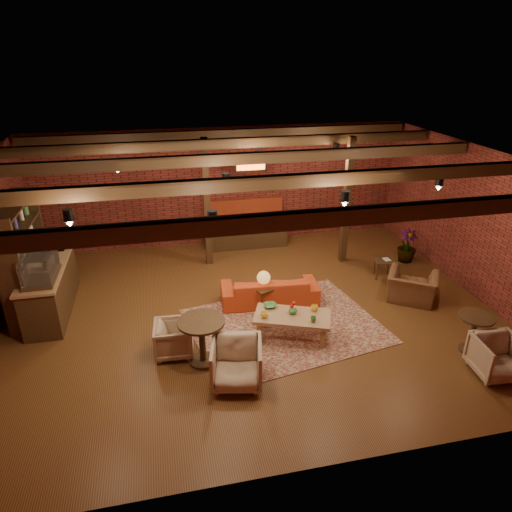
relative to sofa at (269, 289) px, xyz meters
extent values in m
plane|color=#432910|center=(-0.44, -0.35, -0.30)|extent=(10.00, 10.00, 0.00)
cube|color=black|center=(-0.44, -0.35, 2.90)|extent=(10.00, 8.00, 0.02)
cube|color=maroon|center=(-0.44, 3.65, 1.30)|extent=(10.00, 0.02, 3.20)
cube|color=maroon|center=(-0.44, -4.35, 1.30)|extent=(10.00, 0.02, 3.20)
cube|color=maroon|center=(4.56, -0.35, 1.30)|extent=(0.02, 8.00, 3.20)
cylinder|color=black|center=(-0.44, 1.25, 2.55)|extent=(9.60, 0.12, 0.12)
cube|color=#302010|center=(-1.04, 2.25, 1.30)|extent=(0.16, 0.16, 3.20)
cube|color=#302010|center=(2.36, 1.65, 1.30)|extent=(0.16, 0.16, 3.20)
imported|color=#337F33|center=(-4.44, 0.85, 0.92)|extent=(0.35, 0.39, 0.30)
cube|color=#FF5F19|center=(0.16, 2.75, 2.05)|extent=(0.86, 0.06, 0.30)
cube|color=maroon|center=(0.08, -1.00, -0.30)|extent=(4.07, 3.38, 0.01)
imported|color=#B43A19|center=(0.00, 0.00, 0.00)|extent=(2.15, 0.98, 0.61)
cube|color=olive|center=(0.10, -1.39, 0.15)|extent=(1.59, 1.18, 0.07)
cube|color=olive|center=(-0.54, -1.40, -0.09)|extent=(0.09, 0.09, 0.42)
cube|color=olive|center=(0.56, -1.84, -0.09)|extent=(0.09, 0.09, 0.42)
cube|color=olive|center=(-0.36, -0.94, -0.09)|extent=(0.09, 0.09, 0.42)
cube|color=olive|center=(0.75, -1.37, -0.09)|extent=(0.09, 0.09, 0.42)
imported|color=yellow|center=(-0.44, -1.36, 0.24)|extent=(0.18, 0.18, 0.11)
imported|color=#42823B|center=(0.41, -1.69, 0.24)|extent=(0.15, 0.15, 0.11)
imported|color=yellow|center=(0.56, -1.32, 0.24)|extent=(0.18, 0.18, 0.11)
imported|color=#42823B|center=(-0.24, -1.01, 0.22)|extent=(0.32, 0.32, 0.06)
imported|color=#42823B|center=(0.12, -1.34, 0.26)|extent=(0.17, 0.17, 0.14)
sphere|color=red|center=(0.12, -1.34, 0.39)|extent=(0.10, 0.10, 0.10)
cube|color=#302010|center=(-0.19, -0.25, 0.20)|extent=(0.56, 0.56, 0.04)
cylinder|color=#302010|center=(-0.19, -0.25, -0.06)|extent=(0.04, 0.04, 0.48)
cylinder|color=olive|center=(-0.19, -0.25, 0.23)|extent=(0.14, 0.14, 0.02)
cylinder|color=olive|center=(-0.19, -0.25, 0.30)|extent=(0.04, 0.04, 0.20)
sphere|color=#CA722F|center=(-0.19, -0.25, 0.44)|extent=(0.28, 0.28, 0.28)
cylinder|color=#302010|center=(-1.65, -1.78, 0.53)|extent=(0.82, 0.82, 0.05)
cylinder|color=#302010|center=(-1.65, -1.78, 0.12)|extent=(0.11, 0.11, 0.80)
cylinder|color=#302010|center=(-1.65, -1.78, -0.28)|extent=(0.49, 0.49, 0.05)
imported|color=beige|center=(-2.12, -1.42, 0.04)|extent=(0.67, 0.71, 0.69)
imported|color=beige|center=(-1.16, -2.44, 0.12)|extent=(0.96, 0.92, 0.84)
imported|color=brown|center=(3.06, -0.59, 0.14)|extent=(1.20, 1.11, 0.88)
cube|color=#302010|center=(2.95, 0.55, 0.13)|extent=(0.50, 0.50, 0.04)
cylinder|color=#302010|center=(2.95, 0.55, -0.09)|extent=(0.04, 0.04, 0.42)
imported|color=#302010|center=(2.95, 0.55, 0.16)|extent=(0.20, 0.24, 0.02)
cylinder|color=#302010|center=(3.18, -2.50, 0.42)|extent=(0.63, 0.63, 0.04)
cylinder|color=#302010|center=(3.18, -2.50, 0.06)|extent=(0.10, 0.10, 0.69)
cylinder|color=#302010|center=(3.18, -2.50, -0.28)|extent=(0.38, 0.38, 0.04)
imported|color=beige|center=(3.17, -3.17, 0.08)|extent=(0.80, 0.76, 0.77)
imported|color=#4C7F4C|center=(3.96, 1.27, 0.97)|extent=(1.56, 1.56, 2.56)
camera|label=1|loc=(-2.13, -8.41, 4.80)|focal=32.00mm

